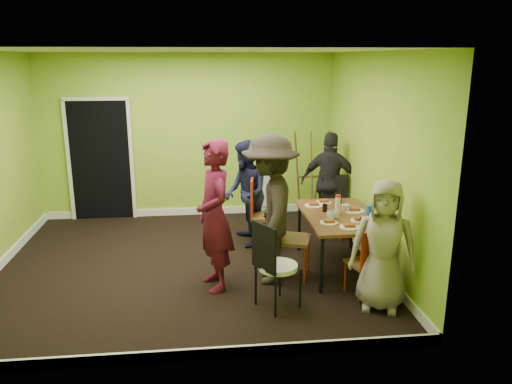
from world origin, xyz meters
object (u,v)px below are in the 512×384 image
chair_bentwood (273,261)px  easel (310,175)px  chair_back_end (334,193)px  person_left_far (246,193)px  blue_bottle (370,214)px  person_back_end (330,183)px  orange_bottle (325,207)px  person_front_end (383,246)px  chair_left_far (260,209)px  chair_left_near (285,231)px  chair_front_end (368,259)px  dining_table (339,218)px  person_left_near (270,209)px  person_standing (214,216)px  thermos (338,206)px

chair_bentwood → easel: 3.38m
chair_back_end → chair_bentwood: 2.65m
chair_bentwood → person_left_far: size_ratio=0.65×
blue_bottle → person_back_end: size_ratio=0.14×
orange_bottle → person_front_end: 1.38m
chair_back_end → chair_left_far: bearing=42.6°
chair_left_near → chair_front_end: (0.85, -0.69, -0.13)m
dining_table → chair_left_near: bearing=-168.9°
person_left_near → person_back_end: person_left_near is taller
chair_bentwood → person_left_near: person_left_near is taller
person_standing → person_left_near: person_left_near is taller
chair_front_end → person_left_near: person_left_near is taller
blue_bottle → person_left_far: size_ratio=0.14×
blue_bottle → person_back_end: bearing=90.7°
chair_bentwood → person_standing: 0.94m
chair_bentwood → person_left_near: 0.83m
chair_left_far → thermos: (0.90, -0.86, 0.28)m
chair_front_end → blue_bottle: blue_bottle is taller
chair_left_near → chair_front_end: chair_left_near is taller
blue_bottle → chair_left_near: bearing=168.5°
easel → person_front_end: (0.11, -3.30, -0.02)m
easel → person_standing: size_ratio=0.84×
dining_table → chair_bentwood: chair_bentwood is taller
chair_bentwood → thermos: bearing=104.1°
chair_bentwood → blue_bottle: (1.29, 0.63, 0.30)m
chair_left_near → chair_bentwood: bearing=0.3°
chair_bentwood → easel: bearing=130.6°
dining_table → thermos: thermos is taller
person_front_end → person_standing: bearing=179.6°
chair_bentwood → person_standing: bearing=-165.1°
person_standing → person_front_end: person_standing is taller
person_left_far → person_left_near: 1.31m
person_back_end → person_front_end: bearing=111.3°
orange_bottle → person_left_far: (-0.99, 0.80, -0.01)m
chair_back_end → chair_bentwood: chair_bentwood is taller
thermos → person_back_end: (0.29, 1.49, -0.07)m
chair_left_far → person_left_far: bearing=-126.5°
chair_left_far → chair_back_end: chair_left_far is taller
person_left_near → person_back_end: 2.09m
thermos → person_front_end: person_front_end is taller
chair_left_near → dining_table: bearing=119.6°
chair_back_end → chair_front_end: (-0.17, -2.16, -0.20)m
chair_left_near → person_left_near: (-0.21, -0.10, 0.33)m
easel → orange_bottle: (-0.22, -1.97, 0.03)m
chair_front_end → orange_bottle: bearing=86.2°
person_left_near → chair_back_end: bearing=151.0°
chair_back_end → person_standing: size_ratio=0.52×
easel → chair_left_far: bearing=-126.6°
chair_left_near → person_front_end: bearing=62.5°
blue_bottle → person_front_end: person_front_end is taller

